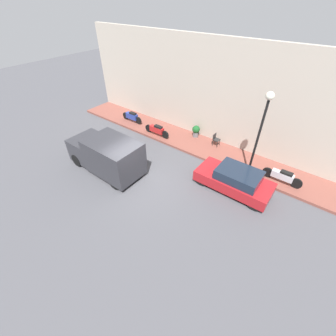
{
  "coord_description": "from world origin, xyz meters",
  "views": [
    {
      "loc": [
        -6.23,
        -6.75,
        8.2
      ],
      "look_at": [
        1.35,
        -0.96,
        0.6
      ],
      "focal_mm": 24.0,
      "sensor_mm": 36.0,
      "label": 1
    }
  ],
  "objects_px": {
    "motorcycle_blue": "(132,117)",
    "cafe_chair": "(216,139)",
    "streetlamp": "(263,120)",
    "motorcycle_red": "(157,130)",
    "scooter_silver": "(282,176)",
    "parked_car": "(235,180)",
    "potted_plant": "(196,131)",
    "delivery_van": "(106,154)"
  },
  "relations": [
    {
      "from": "motorcycle_red",
      "to": "streetlamp",
      "type": "height_order",
      "value": "streetlamp"
    },
    {
      "from": "potted_plant",
      "to": "cafe_chair",
      "type": "bearing_deg",
      "value": -95.81
    },
    {
      "from": "motorcycle_blue",
      "to": "cafe_chair",
      "type": "bearing_deg",
      "value": -82.55
    },
    {
      "from": "scooter_silver",
      "to": "streetlamp",
      "type": "relative_size",
      "value": 0.44
    },
    {
      "from": "streetlamp",
      "to": "motorcycle_blue",
      "type": "bearing_deg",
      "value": 86.77
    },
    {
      "from": "potted_plant",
      "to": "cafe_chair",
      "type": "height_order",
      "value": "potted_plant"
    },
    {
      "from": "parked_car",
      "to": "potted_plant",
      "type": "height_order",
      "value": "parked_car"
    },
    {
      "from": "delivery_van",
      "to": "cafe_chair",
      "type": "height_order",
      "value": "delivery_van"
    },
    {
      "from": "delivery_van",
      "to": "motorcycle_blue",
      "type": "relative_size",
      "value": 2.34
    },
    {
      "from": "streetlamp",
      "to": "potted_plant",
      "type": "xyz_separation_m",
      "value": [
        1.58,
        4.44,
        -2.77
      ]
    },
    {
      "from": "motorcycle_blue",
      "to": "scooter_silver",
      "type": "distance_m",
      "value": 11.22
    },
    {
      "from": "motorcycle_red",
      "to": "streetlamp",
      "type": "xyz_separation_m",
      "value": [
        -0.1,
        -6.71,
        2.82
      ]
    },
    {
      "from": "delivery_van",
      "to": "scooter_silver",
      "type": "bearing_deg",
      "value": -60.48
    },
    {
      "from": "scooter_silver",
      "to": "potted_plant",
      "type": "bearing_deg",
      "value": 78.01
    },
    {
      "from": "parked_car",
      "to": "motorcycle_blue",
      "type": "relative_size",
      "value": 2.0
    },
    {
      "from": "scooter_silver",
      "to": "motorcycle_red",
      "type": "height_order",
      "value": "motorcycle_red"
    },
    {
      "from": "scooter_silver",
      "to": "cafe_chair",
      "type": "height_order",
      "value": "cafe_chair"
    },
    {
      "from": "delivery_van",
      "to": "streetlamp",
      "type": "bearing_deg",
      "value": -56.33
    },
    {
      "from": "parked_car",
      "to": "potted_plant",
      "type": "bearing_deg",
      "value": 53.53
    },
    {
      "from": "motorcycle_blue",
      "to": "motorcycle_red",
      "type": "relative_size",
      "value": 0.94
    },
    {
      "from": "scooter_silver",
      "to": "potted_plant",
      "type": "height_order",
      "value": "potted_plant"
    },
    {
      "from": "delivery_van",
      "to": "potted_plant",
      "type": "relative_size",
      "value": 5.49
    },
    {
      "from": "potted_plant",
      "to": "parked_car",
      "type": "bearing_deg",
      "value": -126.47
    },
    {
      "from": "scooter_silver",
      "to": "motorcycle_red",
      "type": "bearing_deg",
      "value": 91.23
    },
    {
      "from": "motorcycle_red",
      "to": "streetlamp",
      "type": "relative_size",
      "value": 0.44
    },
    {
      "from": "delivery_van",
      "to": "motorcycle_blue",
      "type": "xyz_separation_m",
      "value": [
        4.95,
        2.92,
        -0.48
      ]
    },
    {
      "from": "delivery_van",
      "to": "scooter_silver",
      "type": "xyz_separation_m",
      "value": [
        4.69,
        -8.29,
        -0.49
      ]
    },
    {
      "from": "delivery_van",
      "to": "motorcycle_blue",
      "type": "bearing_deg",
      "value": 30.57
    },
    {
      "from": "streetlamp",
      "to": "motorcycle_red",
      "type": "bearing_deg",
      "value": 89.12
    },
    {
      "from": "motorcycle_blue",
      "to": "motorcycle_red",
      "type": "distance_m",
      "value": 2.87
    },
    {
      "from": "parked_car",
      "to": "streetlamp",
      "type": "height_order",
      "value": "streetlamp"
    },
    {
      "from": "delivery_van",
      "to": "streetlamp",
      "type": "xyz_separation_m",
      "value": [
        4.41,
        -6.62,
        2.33
      ]
    },
    {
      "from": "motorcycle_blue",
      "to": "motorcycle_red",
      "type": "xyz_separation_m",
      "value": [
        -0.44,
        -2.84,
        -0.01
      ]
    },
    {
      "from": "motorcycle_blue",
      "to": "scooter_silver",
      "type": "xyz_separation_m",
      "value": [
        -0.26,
        -11.21,
        -0.01
      ]
    },
    {
      "from": "potted_plant",
      "to": "motorcycle_red",
      "type": "bearing_deg",
      "value": 123.0
    },
    {
      "from": "parked_car",
      "to": "streetlamp",
      "type": "bearing_deg",
      "value": -6.55
    },
    {
      "from": "potted_plant",
      "to": "scooter_silver",
      "type": "bearing_deg",
      "value": -101.99
    },
    {
      "from": "scooter_silver",
      "to": "cafe_chair",
      "type": "bearing_deg",
      "value": 75.88
    },
    {
      "from": "parked_car",
      "to": "motorcycle_red",
      "type": "xyz_separation_m",
      "value": [
        1.67,
        6.53,
        -0.05
      ]
    },
    {
      "from": "delivery_van",
      "to": "motorcycle_blue",
      "type": "height_order",
      "value": "delivery_van"
    },
    {
      "from": "delivery_van",
      "to": "motorcycle_red",
      "type": "height_order",
      "value": "delivery_van"
    },
    {
      "from": "delivery_van",
      "to": "cafe_chair",
      "type": "distance_m",
      "value": 6.96
    }
  ]
}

